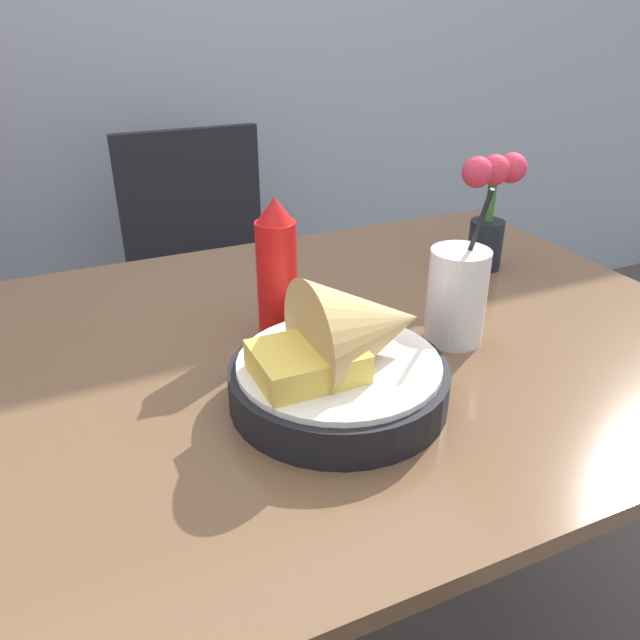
{
  "coord_description": "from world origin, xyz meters",
  "views": [
    {
      "loc": [
        -0.34,
        -0.74,
        1.18
      ],
      "look_at": [
        -0.02,
        -0.05,
        0.79
      ],
      "focal_mm": 35.0,
      "sensor_mm": 36.0,
      "label": 1
    }
  ],
  "objects_px": {
    "drink_cup": "(456,299)",
    "food_basket": "(347,358)",
    "chair_far_window": "(204,264)",
    "ketchup_bottle": "(277,270)",
    "flower_vase": "(490,203)"
  },
  "relations": [
    {
      "from": "drink_cup",
      "to": "food_basket",
      "type": "bearing_deg",
      "value": -160.85
    },
    {
      "from": "chair_far_window",
      "to": "ketchup_bottle",
      "type": "relative_size",
      "value": 4.17
    },
    {
      "from": "ketchup_bottle",
      "to": "flower_vase",
      "type": "bearing_deg",
      "value": 10.31
    },
    {
      "from": "chair_far_window",
      "to": "ketchup_bottle",
      "type": "bearing_deg",
      "value": -96.05
    },
    {
      "from": "food_basket",
      "to": "ketchup_bottle",
      "type": "bearing_deg",
      "value": 93.8
    },
    {
      "from": "food_basket",
      "to": "ketchup_bottle",
      "type": "height_order",
      "value": "ketchup_bottle"
    },
    {
      "from": "flower_vase",
      "to": "food_basket",
      "type": "bearing_deg",
      "value": -146.48
    },
    {
      "from": "ketchup_bottle",
      "to": "drink_cup",
      "type": "bearing_deg",
      "value": -29.86
    },
    {
      "from": "flower_vase",
      "to": "drink_cup",
      "type": "bearing_deg",
      "value": -135.83
    },
    {
      "from": "food_basket",
      "to": "flower_vase",
      "type": "relative_size",
      "value": 1.29
    },
    {
      "from": "food_basket",
      "to": "flower_vase",
      "type": "bearing_deg",
      "value": 33.52
    },
    {
      "from": "chair_far_window",
      "to": "drink_cup",
      "type": "relative_size",
      "value": 3.72
    },
    {
      "from": "drink_cup",
      "to": "flower_vase",
      "type": "bearing_deg",
      "value": 44.17
    },
    {
      "from": "chair_far_window",
      "to": "drink_cup",
      "type": "xyz_separation_m",
      "value": [
        0.14,
        -0.97,
        0.28
      ]
    },
    {
      "from": "food_basket",
      "to": "flower_vase",
      "type": "xyz_separation_m",
      "value": [
        0.43,
        0.29,
        0.07
      ]
    }
  ]
}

